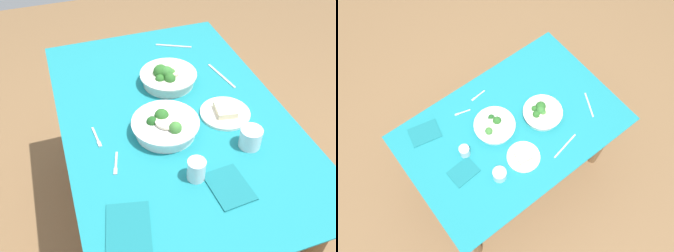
{
  "view_description": "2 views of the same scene",
  "coord_description": "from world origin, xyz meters",
  "views": [
    {
      "loc": [
        1.09,
        -0.39,
        1.79
      ],
      "look_at": [
        0.1,
        -0.06,
        0.82
      ],
      "focal_mm": 39.95,
      "sensor_mm": 36.0,
      "label": 1
    },
    {
      "loc": [
        0.65,
        0.77,
        2.85
      ],
      "look_at": [
        0.04,
        -0.02,
        0.82
      ],
      "focal_mm": 38.7,
      "sensor_mm": 36.0,
      "label": 2
    }
  ],
  "objects": [
    {
      "name": "ground_plane",
      "position": [
        0.0,
        0.0,
        0.0
      ],
      "size": [
        6.0,
        6.0,
        0.0
      ],
      "primitive_type": "plane",
      "color": "brown"
    },
    {
      "name": "dining_table",
      "position": [
        0.0,
        0.0,
        0.65
      ],
      "size": [
        1.38,
        0.91,
        0.78
      ],
      "color": "#197A84",
      "rests_on": "ground_plane"
    },
    {
      "name": "broccoli_bowl_far",
      "position": [
        -0.2,
        0.04,
        0.82
      ],
      "size": [
        0.25,
        0.25,
        0.1
      ],
      "color": "silver",
      "rests_on": "dining_table"
    },
    {
      "name": "broccoli_bowl_near",
      "position": [
        0.09,
        -0.07,
        0.81
      ],
      "size": [
        0.26,
        0.26,
        0.09
      ],
      "color": "white",
      "rests_on": "dining_table"
    },
    {
      "name": "bread_side_plate",
      "position": [
        0.07,
        0.2,
        0.79
      ],
      "size": [
        0.21,
        0.21,
        0.04
      ],
      "color": "silver",
      "rests_on": "dining_table"
    },
    {
      "name": "water_glass_center",
      "position": [
        0.34,
        -0.04,
        0.82
      ],
      "size": [
        0.06,
        0.06,
        0.08
      ],
      "primitive_type": "cylinder",
      "color": "silver",
      "rests_on": "dining_table"
    },
    {
      "name": "water_glass_side",
      "position": [
        0.26,
        0.21,
        0.82
      ],
      "size": [
        0.08,
        0.08,
        0.08
      ],
      "primitive_type": "cylinder",
      "color": "silver",
      "rests_on": "dining_table"
    },
    {
      "name": "fork_by_far_bowl",
      "position": [
        0.04,
        -0.32,
        0.78
      ],
      "size": [
        0.11,
        0.02,
        0.0
      ],
      "rotation": [
        0.0,
        0.0,
        0.09
      ],
      "color": "#B7B7BC",
      "rests_on": "dining_table"
    },
    {
      "name": "fork_by_near_bowl",
      "position": [
        0.19,
        -0.29,
        0.78
      ],
      "size": [
        0.1,
        0.04,
        0.0
      ],
      "rotation": [
        0.0,
        0.0,
        6.01
      ],
      "color": "#B7B7BC",
      "rests_on": "dining_table"
    },
    {
      "name": "table_knife_left",
      "position": [
        -0.18,
        0.3,
        0.78
      ],
      "size": [
        0.21,
        0.05,
        0.0
      ],
      "primitive_type": "cube",
      "rotation": [
        0.0,
        0.0,
        3.32
      ],
      "color": "#B7B7BC",
      "rests_on": "dining_table"
    },
    {
      "name": "table_knife_right",
      "position": [
        -0.5,
        0.18,
        0.78
      ],
      "size": [
        0.09,
        0.17,
        0.0
      ],
      "primitive_type": "cube",
      "rotation": [
        0.0,
        0.0,
        4.25
      ],
      "color": "#B7B7BC",
      "rests_on": "dining_table"
    },
    {
      "name": "napkin_folded_upper",
      "position": [
        0.41,
        0.05,
        0.78
      ],
      "size": [
        0.17,
        0.14,
        0.01
      ],
      "primitive_type": "cube",
      "rotation": [
        0.0,
        0.0,
        0.07
      ],
      "color": "#156870",
      "rests_on": "dining_table"
    },
    {
      "name": "napkin_folded_lower",
      "position": [
        0.46,
        -0.31,
        0.78
      ],
      "size": [
        0.21,
        0.17,
        0.01
      ],
      "primitive_type": "cube",
      "rotation": [
        0.0,
        0.0,
        -0.22
      ],
      "color": "#156870",
      "rests_on": "dining_table"
    }
  ]
}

